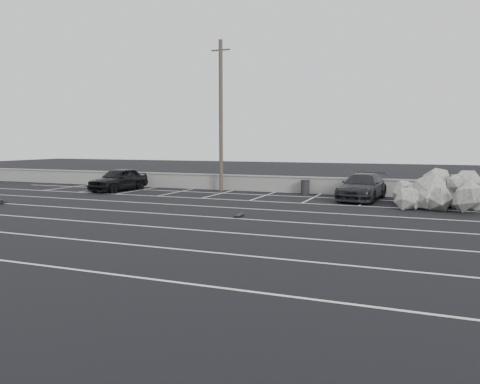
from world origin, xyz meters
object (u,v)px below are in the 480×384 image
at_px(riprap_pile, 436,197).
at_px(car_right, 362,187).
at_px(trash_bin, 305,187).
at_px(skateboard, 239,215).
at_px(utility_pole, 221,116).
at_px(car_left, 119,179).

bearing_deg(riprap_pile, car_right, 152.11).
bearing_deg(car_right, riprap_pile, -22.22).
xyz_separation_m(car_right, trash_bin, (-3.68, 1.54, -0.28)).
relative_size(trash_bin, skateboard, 1.13).
bearing_deg(skateboard, utility_pole, 113.98).
xyz_separation_m(car_left, utility_pole, (6.46, 2.44, 4.23)).
xyz_separation_m(car_right, utility_pole, (-9.39, 1.41, 4.26)).
bearing_deg(car_left, car_right, 8.53).
bearing_deg(utility_pole, car_right, -8.52).
bearing_deg(riprap_pile, skateboard, -142.03).
relative_size(riprap_pile, skateboard, 7.49).
bearing_deg(trash_bin, utility_pole, -178.63).
bearing_deg(car_right, utility_pole, 177.16).
height_order(car_right, riprap_pile, car_right).
relative_size(car_left, riprap_pile, 0.75).
bearing_deg(car_left, skateboard, -27.21).
relative_size(car_left, car_right, 0.89).
bearing_deg(car_left, trash_bin, 16.75).
xyz_separation_m(car_left, riprap_pile, (19.70, -1.01, -0.21)).
height_order(riprap_pile, skateboard, riprap_pile).
bearing_deg(trash_bin, skateboard, -93.00).
xyz_separation_m(riprap_pile, skateboard, (-8.05, -6.28, -0.49)).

